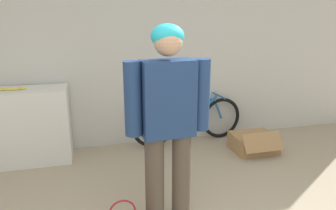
{
  "coord_description": "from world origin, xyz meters",
  "views": [
    {
      "loc": [
        -0.74,
        -1.49,
        1.82
      ],
      "look_at": [
        -0.12,
        0.96,
        1.09
      ],
      "focal_mm": 35.0,
      "sensor_mm": 36.0,
      "label": 1
    }
  ],
  "objects_px": {
    "banana": "(11,89)",
    "bicycle": "(188,120)",
    "cardboard_box": "(253,142)",
    "person": "(168,116)"
  },
  "relations": [
    {
      "from": "bicycle",
      "to": "banana",
      "type": "height_order",
      "value": "banana"
    },
    {
      "from": "bicycle",
      "to": "person",
      "type": "bearing_deg",
      "value": -118.63
    },
    {
      "from": "banana",
      "to": "person",
      "type": "bearing_deg",
      "value": -47.32
    },
    {
      "from": "bicycle",
      "to": "banana",
      "type": "distance_m",
      "value": 2.31
    },
    {
      "from": "banana",
      "to": "cardboard_box",
      "type": "xyz_separation_m",
      "value": [
        2.99,
        -0.38,
        -0.83
      ]
    },
    {
      "from": "cardboard_box",
      "to": "person",
      "type": "bearing_deg",
      "value": -140.59
    },
    {
      "from": "banana",
      "to": "cardboard_box",
      "type": "bearing_deg",
      "value": -7.22
    },
    {
      "from": "banana",
      "to": "bicycle",
      "type": "bearing_deg",
      "value": 3.03
    },
    {
      "from": "person",
      "to": "banana",
      "type": "distance_m",
      "value": 2.19
    },
    {
      "from": "person",
      "to": "cardboard_box",
      "type": "bearing_deg",
      "value": 35.24
    }
  ]
}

